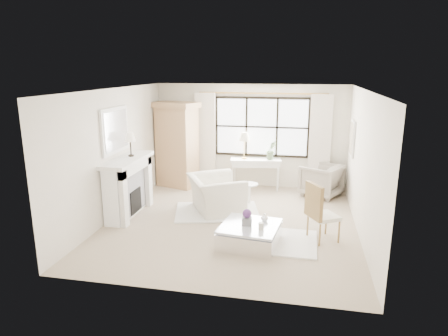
{
  "coord_description": "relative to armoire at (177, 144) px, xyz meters",
  "views": [
    {
      "loc": [
        1.37,
        -7.62,
        3.11
      ],
      "look_at": [
        -0.2,
        0.2,
        1.09
      ],
      "focal_mm": 32.0,
      "sensor_mm": 36.0,
      "label": 1
    }
  ],
  "objects": [
    {
      "name": "console_table",
      "position": [
        2.08,
        0.14,
        -0.74
      ],
      "size": [
        1.35,
        0.63,
        0.8
      ],
      "rotation": [
        0.0,
        0.0,
        0.14
      ],
      "color": "white",
      "rests_on": "floor"
    },
    {
      "name": "planter_box",
      "position": [
        2.35,
        -3.31,
        -0.7
      ],
      "size": [
        0.19,
        0.19,
        0.13
      ],
      "primitive_type": "cube",
      "rotation": [
        0.0,
        0.0,
        0.09
      ],
      "color": "slate",
      "rests_on": "coffee_table"
    },
    {
      "name": "curtain_rod",
      "position": [
        2.19,
        0.36,
        1.33
      ],
      "size": [
        3.3,
        0.04,
        0.04
      ],
      "primitive_type": "cylinder",
      "rotation": [
        0.0,
        1.57,
        0.0
      ],
      "color": "#BC8A41",
      "rests_on": "wall_back"
    },
    {
      "name": "wingback_chair",
      "position": [
        3.75,
        -0.16,
        -0.74
      ],
      "size": [
        1.17,
        1.16,
        0.8
      ],
      "primitive_type": "imported",
      "rotation": [
        0.0,
        0.0,
        -2.06
      ],
      "color": "#9F9586",
      "rests_on": "floor"
    },
    {
      "name": "console_lamp",
      "position": [
        1.78,
        0.13,
        0.22
      ],
      "size": [
        0.28,
        0.28,
        0.69
      ],
      "color": "#B68D3F",
      "rests_on": "console_table"
    },
    {
      "name": "wall_left",
      "position": [
        -0.61,
        -2.31,
        0.21
      ],
      "size": [
        0.0,
        5.5,
        5.5
      ],
      "primitive_type": "plane",
      "rotation": [
        1.57,
        0.0,
        1.57
      ],
      "color": "silver",
      "rests_on": "ground"
    },
    {
      "name": "side_table",
      "position": [
        2.1,
        -1.16,
        -0.81
      ],
      "size": [
        0.4,
        0.4,
        0.51
      ],
      "color": "white",
      "rests_on": "floor"
    },
    {
      "name": "wall_front",
      "position": [
        1.89,
        -5.06,
        0.21
      ],
      "size": [
        5.0,
        0.0,
        5.0
      ],
      "primitive_type": "plane",
      "rotation": [
        -1.57,
        0.0,
        0.0
      ],
      "color": "beige",
      "rests_on": "ground"
    },
    {
      "name": "fireplace",
      "position": [
        -0.39,
        -2.31,
        -0.49
      ],
      "size": [
        0.58,
        1.66,
        1.26
      ],
      "color": "white",
      "rests_on": "ground"
    },
    {
      "name": "armoire",
      "position": [
        0.0,
        0.0,
        0.0
      ],
      "size": [
        1.28,
        1.02,
        2.24
      ],
      "rotation": [
        0.0,
        0.0,
        -0.32
      ],
      "color": "tan",
      "rests_on": "floor"
    },
    {
      "name": "club_armchair",
      "position": [
        1.43,
        -1.73,
        -0.74
      ],
      "size": [
        1.53,
        1.58,
        0.79
      ],
      "primitive_type": "imported",
      "rotation": [
        0.0,
        0.0,
        2.09
      ],
      "color": "white",
      "rests_on": "floor"
    },
    {
      "name": "curtain_right",
      "position": [
        3.69,
        0.34,
        0.1
      ],
      "size": [
        0.55,
        0.1,
        2.47
      ],
      "primitive_type": "cube",
      "color": "silver",
      "rests_on": "ground"
    },
    {
      "name": "wall_right",
      "position": [
        4.39,
        -2.31,
        0.21
      ],
      "size": [
        0.0,
        5.5,
        5.5
      ],
      "primitive_type": "plane",
      "rotation": [
        1.57,
        0.0,
        -1.57
      ],
      "color": "white",
      "rests_on": "ground"
    },
    {
      "name": "pillar_candle",
      "position": [
        2.62,
        -3.47,
        -0.7
      ],
      "size": [
        0.09,
        0.09,
        0.12
      ],
      "primitive_type": "cylinder",
      "color": "beige",
      "rests_on": "coffee_table"
    },
    {
      "name": "coffee_table",
      "position": [
        2.41,
        -3.32,
        -0.96
      ],
      "size": [
        1.11,
        1.11,
        0.38
      ],
      "rotation": [
        0.0,
        0.0,
        -0.12
      ],
      "color": "white",
      "rests_on": "floor"
    },
    {
      "name": "mirror_glass",
      "position": [
        -0.55,
        -2.31,
        0.7
      ],
      "size": [
        0.02,
        1.0,
        0.8
      ],
      "primitive_type": "cube",
      "color": "silver",
      "rests_on": "wall_left"
    },
    {
      "name": "french_chair",
      "position": [
        3.68,
        -2.86,
        -0.83
      ],
      "size": [
        0.66,
        0.66,
        1.08
      ],
      "rotation": [
        0.0,
        0.0,
        2.1
      ],
      "color": "#9E7A42",
      "rests_on": "floor"
    },
    {
      "name": "coffee_vase",
      "position": [
        2.64,
        -3.08,
        -0.69
      ],
      "size": [
        0.17,
        0.17,
        0.14
      ],
      "primitive_type": "imported",
      "rotation": [
        0.0,
        0.0,
        -0.36
      ],
      "color": "silver",
      "rests_on": "coffee_table"
    },
    {
      "name": "window_frame",
      "position": [
        2.19,
        0.41,
        0.46
      ],
      "size": [
        2.5,
        0.04,
        1.5
      ],
      "primitive_type": null,
      "color": "black",
      "rests_on": "wall_back"
    },
    {
      "name": "window_pane",
      "position": [
        2.19,
        0.42,
        0.46
      ],
      "size": [
        2.4,
        0.02,
        1.5
      ],
      "primitive_type": "cube",
      "color": "silver",
      "rests_on": "wall_back"
    },
    {
      "name": "floor",
      "position": [
        1.89,
        -2.31,
        -1.14
      ],
      "size": [
        5.5,
        5.5,
        0.0
      ],
      "primitive_type": "plane",
      "color": "tan",
      "rests_on": "ground"
    },
    {
      "name": "rug_left",
      "position": [
        1.47,
        -1.82,
        -1.12
      ],
      "size": [
        2.06,
        1.68,
        0.03
      ],
      "primitive_type": "cube",
      "rotation": [
        0.0,
        0.0,
        0.25
      ],
      "color": "white",
      "rests_on": "floor"
    },
    {
      "name": "art_frame",
      "position": [
        4.36,
        -0.61,
        0.41
      ],
      "size": [
        0.04,
        0.62,
        0.82
      ],
      "primitive_type": "cube",
      "color": "white",
      "rests_on": "wall_right"
    },
    {
      "name": "curtain_left",
      "position": [
        0.69,
        0.34,
        0.1
      ],
      "size": [
        0.55,
        0.1,
        2.47
      ],
      "primitive_type": "cube",
      "color": "white",
      "rests_on": "ground"
    },
    {
      "name": "mirror_frame",
      "position": [
        -0.58,
        -2.31,
        0.7
      ],
      "size": [
        0.05,
        1.15,
        0.95
      ],
      "primitive_type": "cube",
      "color": "white",
      "rests_on": "wall_left"
    },
    {
      "name": "art_canvas",
      "position": [
        4.34,
        -0.61,
        0.41
      ],
      "size": [
        0.01,
        0.52,
        0.72
      ],
      "primitive_type": "cube",
      "color": "#B3A78B",
      "rests_on": "wall_right"
    },
    {
      "name": "wall_back",
      "position": [
        1.89,
        0.44,
        0.21
      ],
      "size": [
        5.0,
        0.0,
        5.0
      ],
      "primitive_type": "plane",
      "rotation": [
        1.57,
        0.0,
        0.0
      ],
      "color": "white",
      "rests_on": "ground"
    },
    {
      "name": "orchid_plant",
      "position": [
        2.48,
        0.15,
        -0.1
      ],
      "size": [
        0.32,
        0.29,
        0.49
      ],
      "primitive_type": "imported",
      "rotation": [
        0.0,
        0.0,
        0.31
      ],
      "color": "#556D48",
      "rests_on": "console_table"
    },
    {
      "name": "ceiling",
      "position": [
        1.89,
        -2.31,
        1.56
      ],
      "size": [
        5.5,
        5.5,
        0.0
      ],
      "primitive_type": "plane",
      "rotation": [
        3.14,
        0.0,
        0.0
      ],
      "color": "silver",
      "rests_on": "ground"
    },
    {
      "name": "rug_right",
      "position": [
        2.78,
        -3.1,
        -1.12
      ],
      "size": [
        1.64,
        1.25,
        0.03
      ],
      "primitive_type": "cube",
      "rotation": [
        0.0,
        0.0,
        -0.02
      ],
      "color": "white",
      "rests_on": "floor"
    },
    {
      "name": "planter_flowers",
      "position": [
        2.35,
        -3.31,
        -0.55
      ],
      "size": [
        0.16,
        0.16,
        0.16
      ],
      "primitive_type": "sphere",
      "color": "#572C6F",
      "rests_on": "planter_box"
    },
    {
      "name": "mantel_lamp",
      "position": [
        -0.34,
        -2.13,
        0.51
      ],
      "size": [
        0.22,
        0.22,
        0.51
      ],
      "color": "black",
      "rests_on": "fireplace"
    }
  ]
}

